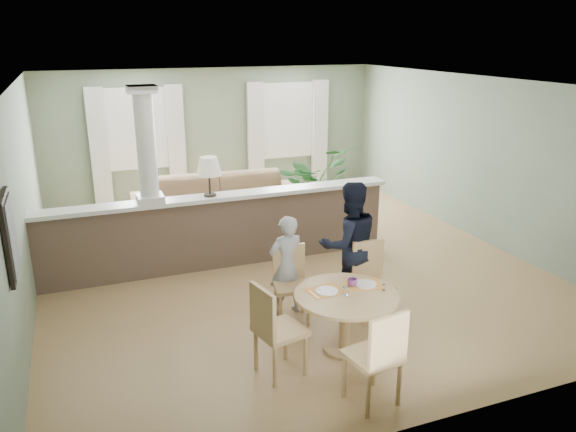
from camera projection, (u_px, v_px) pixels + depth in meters
name	position (u px, v px, depth m)	size (l,w,h in m)	color
ground	(283.00, 262.00, 8.64)	(8.00, 8.00, 0.00)	tan
room_shell	(266.00, 138.00, 8.63)	(7.02, 8.02, 2.71)	gray
pony_wall	(216.00, 222.00, 8.26)	(5.32, 0.38, 2.70)	brown
sofa	(222.00, 203.00, 10.06)	(3.12, 1.22, 0.91)	#8D684D
houseplant	(313.00, 186.00, 10.09)	(1.33, 1.15, 1.47)	#255E25
dining_table	(346.00, 305.00, 6.07)	(1.13, 1.13, 0.77)	tan
chair_far_boy	(291.00, 279.00, 6.80)	(0.48, 0.48, 0.92)	tan
chair_far_man	(371.00, 276.00, 6.85)	(0.47, 0.47, 0.94)	tan
chair_near	(378.00, 354.00, 5.13)	(0.52, 0.52, 1.00)	tan
chair_side	(274.00, 327.00, 5.59)	(0.54, 0.54, 1.01)	tan
child_person	(287.00, 265.00, 6.88)	(0.46, 0.30, 1.27)	#98989C
man_person	(349.00, 245.00, 7.04)	(0.79, 0.62, 1.63)	black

